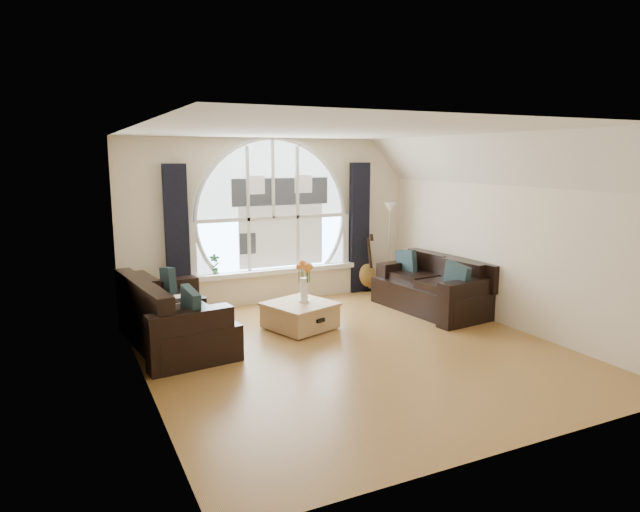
{
  "coord_description": "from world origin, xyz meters",
  "views": [
    {
      "loc": [
        -3.25,
        -5.9,
        2.4
      ],
      "look_at": [
        0.0,
        0.9,
        1.05
      ],
      "focal_mm": 31.2,
      "sensor_mm": 36.0,
      "label": 1
    }
  ],
  "objects": [
    {
      "name": "ground",
      "position": [
        0.0,
        0.0,
        0.0
      ],
      "size": [
        5.0,
        5.5,
        0.01
      ],
      "primitive_type": "cube",
      "color": "brown",
      "rests_on": "ground"
    },
    {
      "name": "ceiling",
      "position": [
        0.0,
        0.0,
        2.7
      ],
      "size": [
        5.0,
        5.5,
        0.01
      ],
      "primitive_type": "cube",
      "color": "silver",
      "rests_on": "ground"
    },
    {
      "name": "wall_back",
      "position": [
        0.0,
        2.75,
        1.35
      ],
      "size": [
        5.0,
        0.01,
        2.7
      ],
      "primitive_type": "cube",
      "color": "beige",
      "rests_on": "ground"
    },
    {
      "name": "wall_front",
      "position": [
        0.0,
        -2.75,
        1.35
      ],
      "size": [
        5.0,
        0.01,
        2.7
      ],
      "primitive_type": "cube",
      "color": "beige",
      "rests_on": "ground"
    },
    {
      "name": "wall_left",
      "position": [
        -2.5,
        0.0,
        1.35
      ],
      "size": [
        0.01,
        5.5,
        2.7
      ],
      "primitive_type": "cube",
      "color": "beige",
      "rests_on": "ground"
    },
    {
      "name": "wall_right",
      "position": [
        2.5,
        0.0,
        1.35
      ],
      "size": [
        0.01,
        5.5,
        2.7
      ],
      "primitive_type": "cube",
      "color": "beige",
      "rests_on": "ground"
    },
    {
      "name": "attic_slope",
      "position": [
        2.2,
        0.0,
        2.35
      ],
      "size": [
        0.92,
        5.5,
        0.72
      ],
      "primitive_type": "cube",
      "color": "silver",
      "rests_on": "ground"
    },
    {
      "name": "arched_window",
      "position": [
        0.0,
        2.72,
        1.62
      ],
      "size": [
        2.6,
        0.06,
        2.15
      ],
      "primitive_type": "cube",
      "color": "silver",
      "rests_on": "wall_back"
    },
    {
      "name": "window_sill",
      "position": [
        0.0,
        2.65,
        0.51
      ],
      "size": [
        2.9,
        0.22,
        0.08
      ],
      "primitive_type": "cube",
      "color": "white",
      "rests_on": "wall_back"
    },
    {
      "name": "window_frame",
      "position": [
        0.0,
        2.69,
        1.62
      ],
      "size": [
        2.76,
        0.08,
        2.15
      ],
      "primitive_type": "cube",
      "color": "white",
      "rests_on": "wall_back"
    },
    {
      "name": "neighbor_house",
      "position": [
        0.15,
        2.71,
        1.5
      ],
      "size": [
        1.7,
        0.02,
        1.5
      ],
      "primitive_type": "cube",
      "color": "silver",
      "rests_on": "wall_back"
    },
    {
      "name": "curtain_left",
      "position": [
        -1.6,
        2.63,
        1.15
      ],
      "size": [
        0.35,
        0.12,
        2.3
      ],
      "primitive_type": "cube",
      "color": "black",
      "rests_on": "ground"
    },
    {
      "name": "curtain_right",
      "position": [
        1.6,
        2.63,
        1.15
      ],
      "size": [
        0.35,
        0.12,
        2.3
      ],
      "primitive_type": "cube",
      "color": "black",
      "rests_on": "ground"
    },
    {
      "name": "sofa_left",
      "position": [
        -1.96,
        1.1,
        0.4
      ],
      "size": [
        1.23,
        2.09,
        0.88
      ],
      "primitive_type": "cube",
      "rotation": [
        0.0,
        0.0,
        0.13
      ],
      "color": "black",
      "rests_on": "ground"
    },
    {
      "name": "sofa_right",
      "position": [
        2.01,
        1.03,
        0.4
      ],
      "size": [
        1.16,
        1.99,
        0.84
      ],
      "primitive_type": "cube",
      "rotation": [
        0.0,
        0.0,
        0.12
      ],
      "color": "black",
      "rests_on": "ground"
    },
    {
      "name": "coffee_chest",
      "position": [
        -0.24,
        1.05,
        0.21
      ],
      "size": [
        1.08,
        1.08,
        0.41
      ],
      "primitive_type": "cube",
      "rotation": [
        0.0,
        0.0,
        0.33
      ],
      "color": "#A98255",
      "rests_on": "ground"
    },
    {
      "name": "throw_blanket",
      "position": [
        -1.96,
        1.2,
        0.5
      ],
      "size": [
        0.59,
        0.59,
        0.1
      ],
      "primitive_type": "cube",
      "rotation": [
        0.0,
        0.0,
        0.07
      ],
      "color": "silver",
      "rests_on": "sofa_left"
    },
    {
      "name": "vase_flowers",
      "position": [
        -0.17,
        1.07,
        0.76
      ],
      "size": [
        0.24,
        0.24,
        0.7
      ],
      "primitive_type": "cube",
      "color": "white",
      "rests_on": "coffee_chest"
    },
    {
      "name": "floor_lamp",
      "position": [
        2.08,
        2.4,
        0.8
      ],
      "size": [
        0.24,
        0.24,
        1.6
      ],
      "primitive_type": "cube",
      "color": "#B2B2B2",
      "rests_on": "ground"
    },
    {
      "name": "guitar",
      "position": [
        1.73,
        2.53,
        0.53
      ],
      "size": [
        0.38,
        0.27,
        1.06
      ],
      "primitive_type": "cube",
      "rotation": [
        0.0,
        0.0,
        0.09
      ],
      "color": "olive",
      "rests_on": "ground"
    },
    {
      "name": "potted_plant",
      "position": [
        -1.03,
        2.65,
        0.71
      ],
      "size": [
        0.19,
        0.14,
        0.33
      ],
      "primitive_type": "imported",
      "rotation": [
        0.0,
        0.0,
        -0.15
      ],
      "color": "#1E6023",
      "rests_on": "window_sill"
    }
  ]
}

